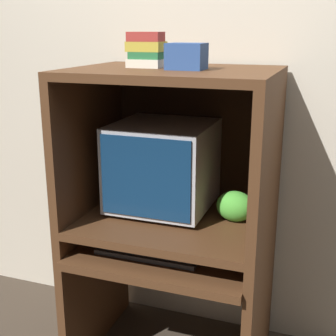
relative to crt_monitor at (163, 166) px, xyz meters
The scene contains 10 objects.
wall_back 0.47m from the crt_monitor, 75.69° to the left, with size 6.00×0.06×2.60m.
desk_base 0.59m from the crt_monitor, 57.74° to the right, with size 0.86×0.70×0.63m.
desk_monitor_shelf 0.27m from the crt_monitor, 46.62° to the right, with size 0.86×0.67×0.12m.
hutch_upper 0.24m from the crt_monitor, 32.62° to the right, with size 0.86×0.67×0.66m.
crt_monitor is the anchor object (origin of this frame).
keyboard 0.40m from the crt_monitor, 84.07° to the right, with size 0.46×0.17×0.03m.
mouse 0.51m from the crt_monitor, 38.56° to the right, with size 0.06×0.04×0.03m.
snack_bag 0.38m from the crt_monitor, ahead, with size 0.17×0.13×0.14m.
book_stack 0.53m from the crt_monitor, 125.86° to the right, with size 0.15×0.12×0.15m.
storage_box 0.54m from the crt_monitor, 38.57° to the right, with size 0.15×0.13×0.10m.
Camera 1 is at (0.65, -1.54, 1.57)m, focal length 50.00 mm.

